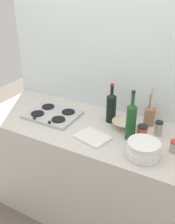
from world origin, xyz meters
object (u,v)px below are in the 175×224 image
Objects in this scene: utensil_crock at (149,116)px; condiment_jar_rear at (159,128)px; wine_bottle_mid_left at (111,107)px; cutting_board at (93,137)px; mixing_bowl at (124,124)px; stovetop_hob at (53,114)px; wine_bottle_leftmost at (131,121)px; condiment_jar_front at (142,132)px; condiment_jar_spare at (174,146)px; plate_stack at (143,149)px.

utensil_crock is 2.89× the size of condiment_jar_rear.
wine_bottle_mid_left is 2.96× the size of condiment_jar_rear.
mixing_bowl is at bearing 59.37° from cutting_board.
cutting_board is (-0.40, -0.28, -0.05)m from condiment_jar_rear.
condiment_jar_rear is (0.85, 0.13, 0.04)m from stovetop_hob.
wine_bottle_mid_left reaches higher than cutting_board.
mixing_bowl is (-0.09, 0.12, -0.11)m from wine_bottle_leftmost.
condiment_jar_front is 0.98× the size of condiment_jar_rear.
condiment_jar_rear is at bearing 51.82° from condiment_jar_front.
utensil_crock is 1.37× the size of cutting_board.
condiment_jar_front is 1.26× the size of condiment_jar_spare.
wine_bottle_mid_left is 1.02× the size of utensil_crock.
wine_bottle_mid_left is 1.40× the size of cutting_board.
plate_stack is 0.94× the size of cutting_board.
mixing_bowl is 0.62× the size of utensil_crock.
wine_bottle_mid_left is 1.65× the size of mixing_bowl.
wine_bottle_leftmost reaches higher than condiment_jar_spare.
mixing_bowl is 0.21m from utensil_crock.
condiment_jar_rear is 0.47× the size of cutting_board.
condiment_jar_spare is (1.00, -0.04, 0.03)m from stovetop_hob.
cutting_board is (-0.01, -0.30, -0.12)m from wine_bottle_mid_left.
utensil_crock is (0.15, 0.15, 0.04)m from mixing_bowl.
wine_bottle_mid_left is 0.31m from utensil_crock.
mixing_bowl is 2.30× the size of condiment_jar_spare.
wine_bottle_mid_left is at bearing -161.28° from utensil_crock.
plate_stack is at bearing -49.72° from mixing_bowl.
stovetop_hob is at bearing -171.40° from condiment_jar_rear.
wine_bottle_mid_left reaches higher than plate_stack.
condiment_jar_spare reaches higher than stovetop_hob.
wine_bottle_mid_left is (0.46, 0.15, 0.11)m from stovetop_hob.
mixing_bowl is at bearing -135.71° from utensil_crock.
condiment_jar_front is (0.30, -0.13, -0.07)m from wine_bottle_mid_left.
wine_bottle_leftmost is 0.18m from mixing_bowl.
plate_stack is at bearing -92.76° from condiment_jar_rear.
condiment_jar_front is at bearing -23.43° from wine_bottle_mid_left.
plate_stack is at bearing -12.24° from stovetop_hob.
stovetop_hob is at bearing 178.48° from wine_bottle_leftmost.
utensil_crock reaches higher than plate_stack.
condiment_jar_spare is (0.15, -0.16, -0.01)m from condiment_jar_rear.
wine_bottle_leftmost is at bearing -36.66° from wine_bottle_mid_left.
wine_bottle_leftmost reaches higher than plate_stack.
condiment_jar_front is at bearing 27.87° from cutting_board.
wine_bottle_mid_left is 0.32m from cutting_board.
condiment_jar_rear is (0.25, 0.03, 0.02)m from mixing_bowl.
condiment_jar_rear is (0.17, 0.15, -0.09)m from wine_bottle_leftmost.
utensil_crock is at bearing 94.26° from condiment_jar_front.
wine_bottle_leftmost is 1.61× the size of cutting_board.
wine_bottle_leftmost is at bearing 132.67° from plate_stack.
plate_stack is 2.02× the size of condiment_jar_front.
mixing_bowl is at bearing -173.44° from condiment_jar_rear.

